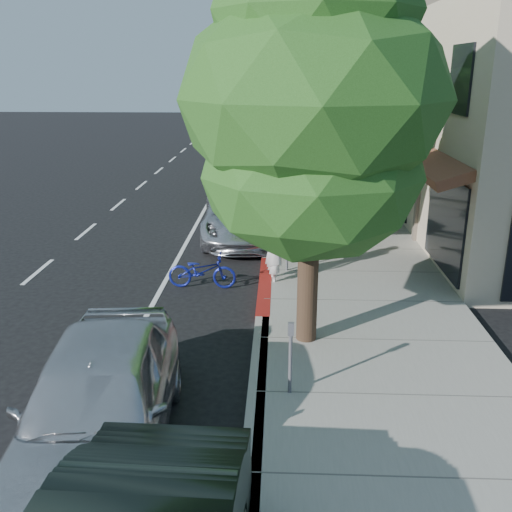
# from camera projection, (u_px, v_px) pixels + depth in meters

# --- Properties ---
(ground) EXTENTS (120.00, 120.00, 0.00)m
(ground) POSITION_uv_depth(u_px,v_px,m) (264.00, 305.00, 13.32)
(ground) COLOR black
(ground) RESTS_ON ground
(sidewalk) EXTENTS (4.60, 56.00, 0.15)m
(sidewalk) POSITION_uv_depth(u_px,v_px,m) (333.00, 217.00, 20.79)
(sidewalk) COLOR gray
(sidewalk) RESTS_ON ground
(curb) EXTENTS (0.30, 56.00, 0.15)m
(curb) POSITION_uv_depth(u_px,v_px,m) (270.00, 217.00, 20.88)
(curb) COLOR #9E998E
(curb) RESTS_ON ground
(curb_red_segment) EXTENTS (0.32, 4.00, 0.15)m
(curb_red_segment) POSITION_uv_depth(u_px,v_px,m) (265.00, 286.00, 14.24)
(curb_red_segment) COLOR maroon
(curb_red_segment) RESTS_ON ground
(storefront_building) EXTENTS (10.00, 36.00, 7.00)m
(storefront_building) POSITION_uv_depth(u_px,v_px,m) (464.00, 104.00, 28.89)
(storefront_building) COLOR #C1AF95
(storefront_building) RESTS_ON ground
(street_tree_0) EXTENTS (4.76, 4.76, 7.58)m
(street_tree_0) POSITION_uv_depth(u_px,v_px,m) (313.00, 105.00, 9.92)
(street_tree_0) COLOR black
(street_tree_0) RESTS_ON ground
(street_tree_1) EXTENTS (5.25, 5.25, 7.77)m
(street_tree_1) POSITION_uv_depth(u_px,v_px,m) (302.00, 90.00, 15.60)
(street_tree_1) COLOR black
(street_tree_1) RESTS_ON ground
(street_tree_2) EXTENTS (4.77, 4.77, 6.70)m
(street_tree_2) POSITION_uv_depth(u_px,v_px,m) (296.00, 103.00, 21.51)
(street_tree_2) COLOR black
(street_tree_2) RESTS_ON ground
(street_tree_3) EXTENTS (5.08, 5.08, 7.76)m
(street_tree_3) POSITION_uv_depth(u_px,v_px,m) (293.00, 80.00, 26.97)
(street_tree_3) COLOR black
(street_tree_3) RESTS_ON ground
(street_tree_4) EXTENTS (4.37, 4.37, 7.28)m
(street_tree_4) POSITION_uv_depth(u_px,v_px,m) (291.00, 81.00, 32.73)
(street_tree_4) COLOR black
(street_tree_4) RESTS_ON ground
(street_tree_5) EXTENTS (5.40, 5.40, 7.58)m
(street_tree_5) POSITION_uv_depth(u_px,v_px,m) (290.00, 80.00, 38.42)
(street_tree_5) COLOR black
(street_tree_5) RESTS_ON ground
(cyclist) EXTENTS (0.62, 0.82, 2.02)m
(cyclist) POSITION_uv_depth(u_px,v_px,m) (276.00, 247.00, 14.25)
(cyclist) COLOR silver
(cyclist) RESTS_ON ground
(bicycle) EXTENTS (1.72, 0.64, 0.89)m
(bicycle) POSITION_uv_depth(u_px,v_px,m) (202.00, 271.00, 14.22)
(bicycle) COLOR navy
(bicycle) RESTS_ON ground
(silver_suv) EXTENTS (2.88, 5.59, 1.51)m
(silver_suv) POSITION_uv_depth(u_px,v_px,m) (243.00, 215.00, 18.33)
(silver_suv) COLOR silver
(silver_suv) RESTS_ON ground
(dark_sedan) EXTENTS (1.66, 4.11, 1.33)m
(dark_sedan) POSITION_uv_depth(u_px,v_px,m) (247.00, 173.00, 26.29)
(dark_sedan) COLOR black
(dark_sedan) RESTS_ON ground
(white_pickup) EXTENTS (2.95, 6.31, 1.78)m
(white_pickup) POSITION_uv_depth(u_px,v_px,m) (256.00, 151.00, 31.52)
(white_pickup) COLOR silver
(white_pickup) RESTS_ON ground
(dark_suv_far) EXTENTS (2.12, 4.66, 1.55)m
(dark_suv_far) POSITION_uv_depth(u_px,v_px,m) (266.00, 148.00, 33.48)
(dark_suv_far) COLOR black
(dark_suv_far) RESTS_ON ground
(near_car_a) EXTENTS (2.50, 5.20, 1.71)m
(near_car_a) POSITION_uv_depth(u_px,v_px,m) (99.00, 401.00, 7.92)
(near_car_a) COLOR silver
(near_car_a) RESTS_ON ground
(pedestrian) EXTENTS (1.14, 1.08, 1.85)m
(pedestrian) POSITION_uv_depth(u_px,v_px,m) (350.00, 211.00, 17.47)
(pedestrian) COLOR black
(pedestrian) RESTS_ON sidewalk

